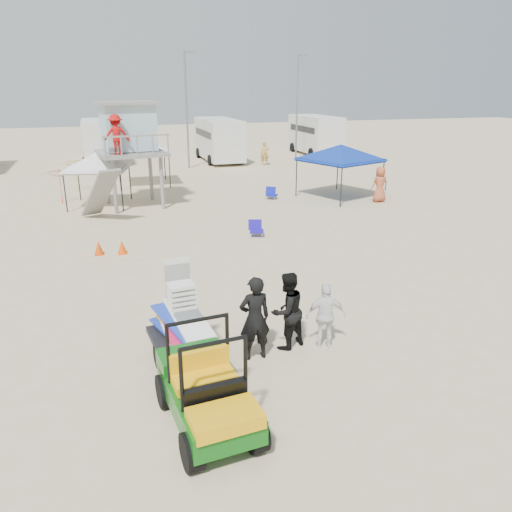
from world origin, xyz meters
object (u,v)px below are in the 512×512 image
object	(u,v)px
surf_trailer	(183,327)
canopy_blue	(341,147)
man_left	(255,318)
utility_cart	(206,385)
lifeguard_tower	(128,131)

from	to	relation	value
surf_trailer	canopy_blue	distance (m)	18.12
man_left	canopy_blue	world-z (taller)	canopy_blue
utility_cart	canopy_blue	world-z (taller)	canopy_blue
surf_trailer	canopy_blue	size ratio (longest dim) A/B	0.57
surf_trailer	man_left	bearing A→B (deg)	-11.18
utility_cart	lifeguard_tower	world-z (taller)	lifeguard_tower
canopy_blue	man_left	bearing A→B (deg)	-122.61
man_left	surf_trailer	bearing A→B (deg)	-12.56
man_left	canopy_blue	size ratio (longest dim) A/B	0.44
man_left	lifeguard_tower	xyz separation A→B (m)	(-1.37, 15.94, 2.70)
surf_trailer	man_left	xyz separation A→B (m)	(1.52, -0.30, 0.12)
utility_cart	man_left	bearing A→B (deg)	53.22
surf_trailer	canopy_blue	world-z (taller)	canopy_blue
man_left	canopy_blue	distance (m)	17.48
surf_trailer	lifeguard_tower	size ratio (longest dim) A/B	0.51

